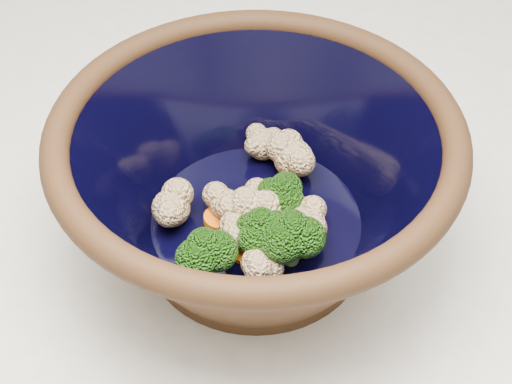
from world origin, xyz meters
TOP-DOWN VIEW (x-y plane):
  - mixing_bowl at (-0.10, -0.07)m, footprint 0.39×0.39m
  - vegetable_pile at (-0.09, -0.08)m, footprint 0.14×0.18m

SIDE VIEW (x-z plane):
  - vegetable_pile at x=-0.09m, z-range 0.93..0.98m
  - mixing_bowl at x=-0.10m, z-range 0.91..1.04m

